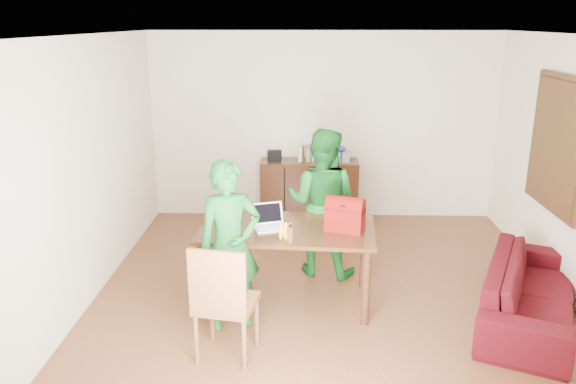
{
  "coord_description": "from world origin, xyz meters",
  "views": [
    {
      "loc": [
        -0.29,
        -5.33,
        2.83
      ],
      "look_at": [
        -0.44,
        0.2,
        1.13
      ],
      "focal_mm": 35.0,
      "sensor_mm": 36.0,
      "label": 1
    }
  ],
  "objects_px": {
    "red_bag": "(345,217)",
    "sofa": "(531,291)",
    "table": "(287,237)",
    "person_far": "(322,203)",
    "laptop": "(271,225)",
    "person_near": "(230,246)",
    "bottle": "(290,233)",
    "chair": "(227,323)"
  },
  "relations": [
    {
      "from": "red_bag",
      "to": "sofa",
      "type": "xyz_separation_m",
      "value": [
        1.82,
        -0.24,
        -0.66
      ]
    },
    {
      "from": "table",
      "to": "person_far",
      "type": "height_order",
      "value": "person_far"
    },
    {
      "from": "person_far",
      "to": "table",
      "type": "bearing_deg",
      "value": 80.64
    },
    {
      "from": "table",
      "to": "laptop",
      "type": "distance_m",
      "value": 0.23
    },
    {
      "from": "table",
      "to": "person_far",
      "type": "relative_size",
      "value": 1.07
    },
    {
      "from": "table",
      "to": "laptop",
      "type": "relative_size",
      "value": 4.78
    },
    {
      "from": "person_near",
      "to": "person_far",
      "type": "relative_size",
      "value": 0.96
    },
    {
      "from": "person_near",
      "to": "laptop",
      "type": "distance_m",
      "value": 0.58
    },
    {
      "from": "table",
      "to": "person_far",
      "type": "distance_m",
      "value": 0.82
    },
    {
      "from": "laptop",
      "to": "sofa",
      "type": "height_order",
      "value": "laptop"
    },
    {
      "from": "table",
      "to": "bottle",
      "type": "height_order",
      "value": "bottle"
    },
    {
      "from": "laptop",
      "to": "red_bag",
      "type": "distance_m",
      "value": 0.74
    },
    {
      "from": "chair",
      "to": "bottle",
      "type": "bearing_deg",
      "value": 59.93
    },
    {
      "from": "person_near",
      "to": "person_far",
      "type": "bearing_deg",
      "value": 31.84
    },
    {
      "from": "chair",
      "to": "person_far",
      "type": "xyz_separation_m",
      "value": [
        0.87,
        1.76,
        0.54
      ]
    },
    {
      "from": "bottle",
      "to": "person_far",
      "type": "bearing_deg",
      "value": 73.54
    },
    {
      "from": "bottle",
      "to": "red_bag",
      "type": "xyz_separation_m",
      "value": [
        0.54,
        0.33,
        0.05
      ]
    },
    {
      "from": "laptop",
      "to": "red_bag",
      "type": "xyz_separation_m",
      "value": [
        0.74,
        -0.02,
        0.09
      ]
    },
    {
      "from": "chair",
      "to": "red_bag",
      "type": "height_order",
      "value": "red_bag"
    },
    {
      "from": "chair",
      "to": "laptop",
      "type": "bearing_deg",
      "value": 81.59
    },
    {
      "from": "person_far",
      "to": "sofa",
      "type": "relative_size",
      "value": 0.85
    },
    {
      "from": "laptop",
      "to": "bottle",
      "type": "bearing_deg",
      "value": -78.83
    },
    {
      "from": "person_far",
      "to": "laptop",
      "type": "height_order",
      "value": "person_far"
    },
    {
      "from": "bottle",
      "to": "red_bag",
      "type": "distance_m",
      "value": 0.63
    },
    {
      "from": "table",
      "to": "red_bag",
      "type": "bearing_deg",
      "value": -2.67
    },
    {
      "from": "sofa",
      "to": "table",
      "type": "bearing_deg",
      "value": 106.96
    },
    {
      "from": "person_near",
      "to": "sofa",
      "type": "distance_m",
      "value": 2.97
    },
    {
      "from": "chair",
      "to": "sofa",
      "type": "distance_m",
      "value": 2.98
    },
    {
      "from": "chair",
      "to": "sofa",
      "type": "height_order",
      "value": "chair"
    },
    {
      "from": "chair",
      "to": "sofa",
      "type": "bearing_deg",
      "value": 24.42
    },
    {
      "from": "laptop",
      "to": "bottle",
      "type": "height_order",
      "value": "laptop"
    },
    {
      "from": "laptop",
      "to": "sofa",
      "type": "distance_m",
      "value": 2.63
    },
    {
      "from": "laptop",
      "to": "bottle",
      "type": "distance_m",
      "value": 0.41
    },
    {
      "from": "laptop",
      "to": "red_bag",
      "type": "relative_size",
      "value": 1.02
    },
    {
      "from": "person_near",
      "to": "bottle",
      "type": "distance_m",
      "value": 0.58
    },
    {
      "from": "red_bag",
      "to": "chair",
      "type": "bearing_deg",
      "value": -119.04
    },
    {
      "from": "red_bag",
      "to": "sofa",
      "type": "height_order",
      "value": "red_bag"
    },
    {
      "from": "table",
      "to": "chair",
      "type": "xyz_separation_m",
      "value": [
        -0.5,
        -1.03,
        -0.4
      ]
    },
    {
      "from": "table",
      "to": "bottle",
      "type": "distance_m",
      "value": 0.45
    },
    {
      "from": "bottle",
      "to": "sofa",
      "type": "height_order",
      "value": "bottle"
    },
    {
      "from": "chair",
      "to": "bottle",
      "type": "height_order",
      "value": "chair"
    },
    {
      "from": "person_near",
      "to": "laptop",
      "type": "height_order",
      "value": "person_near"
    }
  ]
}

